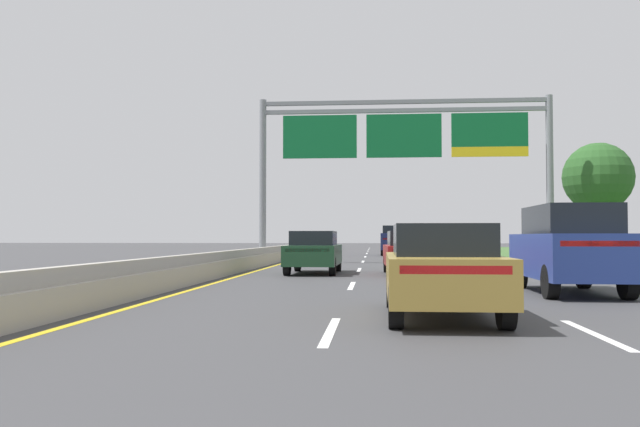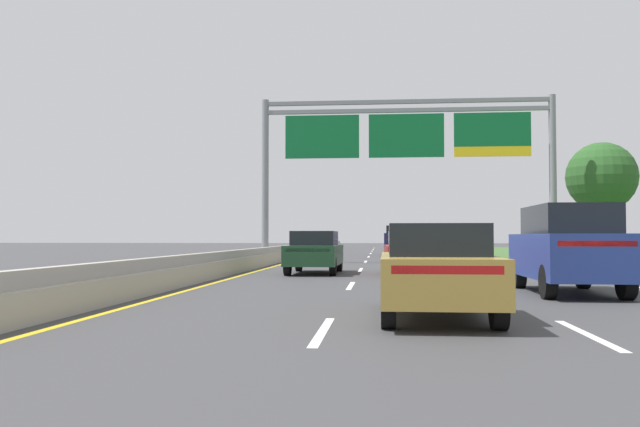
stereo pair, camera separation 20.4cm
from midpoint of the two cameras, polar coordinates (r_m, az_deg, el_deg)
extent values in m
plane|color=#3D3D3F|center=(34.22, 7.08, -4.26)|extent=(220.00, 220.00, 0.00)
cube|color=white|center=(9.79, 0.84, -9.96)|extent=(0.14, 3.00, 0.01)
cube|color=white|center=(18.73, 2.95, -6.15)|extent=(0.14, 3.00, 0.01)
cube|color=white|center=(27.71, 3.68, -4.80)|extent=(0.14, 3.00, 0.01)
cube|color=white|center=(36.70, 4.06, -4.11)|extent=(0.14, 3.00, 0.01)
cube|color=white|center=(45.70, 4.29, -3.69)|extent=(0.14, 3.00, 0.01)
cube|color=white|center=(54.69, 4.44, -3.41)|extent=(0.14, 3.00, 0.01)
cube|color=white|center=(63.69, 4.55, -3.21)|extent=(0.14, 3.00, 0.01)
cube|color=white|center=(72.69, 4.63, -3.06)|extent=(0.14, 3.00, 0.01)
cube|color=white|center=(81.69, 4.69, -2.94)|extent=(0.14, 3.00, 0.01)
cube|color=white|center=(10.20, 22.34, -9.49)|extent=(0.14, 3.00, 0.01)
cube|color=white|center=(18.95, 14.26, -6.04)|extent=(0.14, 3.00, 0.01)
cube|color=white|center=(27.86, 11.34, -4.75)|extent=(0.14, 3.00, 0.01)
cube|color=white|center=(36.82, 9.84, -4.08)|extent=(0.14, 3.00, 0.01)
cube|color=white|center=(45.79, 8.93, -3.67)|extent=(0.14, 3.00, 0.01)
cube|color=white|center=(54.77, 8.32, -3.39)|extent=(0.14, 3.00, 0.01)
cube|color=white|center=(63.75, 7.88, -3.20)|extent=(0.14, 3.00, 0.01)
cube|color=white|center=(72.74, 7.55, -3.05)|extent=(0.14, 3.00, 0.01)
cube|color=white|center=(81.74, 7.29, -2.93)|extent=(0.14, 3.00, 0.01)
cube|color=white|center=(34.91, 16.83, -4.14)|extent=(0.16, 106.00, 0.01)
cube|color=gold|center=(34.53, -2.78, -4.24)|extent=(0.16, 106.00, 0.01)
cube|color=#A8A399|center=(34.63, -3.93, -3.79)|extent=(0.60, 110.00, 0.55)
cube|color=#A8A399|center=(34.62, -3.93, -3.08)|extent=(0.25, 110.00, 0.30)
cylinder|color=gray|center=(35.25, -4.52, 2.77)|extent=(0.36, 0.36, 8.57)
cylinder|color=gray|center=(35.83, 19.36, 2.80)|extent=(0.36, 0.36, 8.57)
cube|color=gray|center=(35.35, 7.49, 9.41)|extent=(14.70, 0.24, 0.20)
cube|color=gray|center=(35.26, 7.49, 8.70)|extent=(14.70, 0.24, 0.20)
cube|color=#0C602D|center=(34.95, 0.35, 6.54)|extent=(3.83, 0.12, 2.23)
cube|color=#0C602D|center=(34.86, 7.52, 6.58)|extent=(3.83, 0.12, 2.23)
cube|color=#0C602D|center=(35.34, 14.60, 6.92)|extent=(3.83, 0.12, 1.73)
cube|color=yellow|center=(35.18, 14.62, 5.13)|extent=(3.83, 0.12, 0.50)
cube|color=#161E47|center=(49.86, 6.77, -2.49)|extent=(2.08, 5.43, 1.00)
cube|color=black|center=(50.71, 6.76, -1.47)|extent=(1.75, 1.93, 0.78)
cube|color=#B21414|center=(47.20, 6.81, -2.15)|extent=(1.68, 0.11, 0.12)
cube|color=#161E47|center=(48.13, 6.79, -1.79)|extent=(2.03, 1.98, 0.20)
cylinder|color=black|center=(51.70, 5.81, -3.03)|extent=(0.31, 0.84, 0.84)
cylinder|color=black|center=(51.72, 7.69, -3.02)|extent=(0.31, 0.84, 0.84)
cylinder|color=black|center=(48.03, 5.79, -3.11)|extent=(0.31, 0.84, 0.84)
cylinder|color=black|center=(48.05, 7.82, -3.10)|extent=(0.31, 0.84, 0.84)
cube|color=navy|center=(17.23, 20.59, -3.38)|extent=(1.94, 4.71, 1.05)
cube|color=black|center=(17.09, 20.68, -0.49)|extent=(1.66, 3.01, 0.68)
cube|color=#B21414|center=(15.01, 22.84, -2.38)|extent=(1.60, 0.09, 0.12)
cylinder|color=black|center=(18.63, 16.89, -4.93)|extent=(0.27, 0.76, 0.76)
cylinder|color=black|center=(19.01, 21.76, -4.81)|extent=(0.27, 0.76, 0.76)
cylinder|color=black|center=(15.51, 19.20, -5.51)|extent=(0.27, 0.76, 0.76)
cylinder|color=black|center=(15.97, 24.95, -5.33)|extent=(0.27, 0.76, 0.76)
cube|color=#A38438|center=(11.56, 10.32, -5.29)|extent=(1.86, 4.42, 0.72)
cube|color=black|center=(11.50, 10.32, -2.22)|extent=(1.58, 2.31, 0.52)
cube|color=#B21414|center=(9.40, 11.37, -4.73)|extent=(1.53, 0.09, 0.12)
cylinder|color=black|center=(13.05, 6.26, -6.52)|extent=(0.23, 0.66, 0.66)
cylinder|color=black|center=(13.16, 13.29, -6.43)|extent=(0.23, 0.66, 0.66)
cylinder|color=black|center=(10.07, 6.44, -7.86)|extent=(0.23, 0.66, 0.66)
cylinder|color=black|center=(10.21, 15.53, -7.72)|extent=(0.23, 0.66, 0.66)
cube|color=maroon|center=(24.38, 8.02, -3.55)|extent=(1.92, 4.44, 0.72)
cube|color=black|center=(24.32, 8.02, -2.10)|extent=(1.62, 2.34, 0.52)
cube|color=#B21414|center=(22.23, 8.42, -3.15)|extent=(1.53, 0.12, 0.12)
cylinder|color=black|center=(25.84, 6.00, -4.27)|extent=(0.24, 0.67, 0.66)
cylinder|color=black|center=(25.95, 9.54, -4.24)|extent=(0.24, 0.67, 0.66)
cylinder|color=black|center=(22.86, 6.29, -4.57)|extent=(0.24, 0.67, 0.66)
cylinder|color=black|center=(22.98, 10.29, -4.53)|extent=(0.24, 0.67, 0.66)
cube|color=#193D23|center=(24.94, -0.20, -3.54)|extent=(1.87, 4.42, 0.72)
cube|color=black|center=(24.88, -0.22, -2.11)|extent=(1.59, 2.32, 0.52)
cube|color=#B21414|center=(22.78, -0.78, -3.14)|extent=(1.53, 0.10, 0.12)
cylinder|color=black|center=(26.53, -1.58, -4.22)|extent=(0.23, 0.66, 0.66)
cylinder|color=black|center=(26.37, 1.87, -4.23)|extent=(0.23, 0.66, 0.66)
cylinder|color=black|center=(23.57, -2.53, -4.50)|extent=(0.23, 0.66, 0.66)
cylinder|color=black|center=(23.39, 1.36, -4.52)|extent=(0.23, 0.66, 0.66)
cube|color=silver|center=(51.51, 10.31, -2.47)|extent=(2.00, 4.74, 1.05)
cube|color=black|center=(51.36, 10.32, -1.51)|extent=(1.70, 3.03, 0.68)
cube|color=#B21414|center=(49.22, 10.60, -2.13)|extent=(1.60, 0.11, 0.12)
cylinder|color=black|center=(53.03, 9.24, -3.03)|extent=(0.28, 0.77, 0.76)
cylinder|color=black|center=(53.20, 11.00, -3.02)|extent=(0.28, 0.77, 0.76)
cylinder|color=black|center=(49.85, 9.58, -3.10)|extent=(0.28, 0.77, 0.76)
cylinder|color=black|center=(50.03, 11.45, -3.08)|extent=(0.28, 0.77, 0.76)
cylinder|color=#4C3823|center=(38.25, 23.04, -1.58)|extent=(0.36, 0.36, 3.06)
sphere|color=#285623|center=(38.38, 22.98, 2.89)|extent=(3.65, 3.65, 3.65)
camera|label=1|loc=(0.10, -89.73, -0.01)|focal=37.61mm
camera|label=2|loc=(0.10, 90.27, 0.01)|focal=37.61mm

